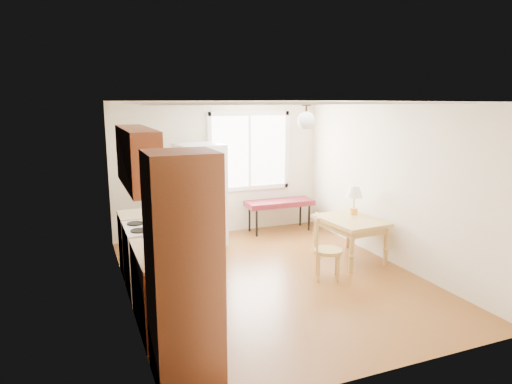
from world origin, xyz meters
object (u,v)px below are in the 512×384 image
refrigerator (200,195)px  chair (322,243)px  bench (280,204)px  dining_table (350,225)px

refrigerator → chair: (1.19, -2.16, -0.36)m
refrigerator → bench: refrigerator is taller
refrigerator → dining_table: bearing=-46.5°
bench → refrigerator: bearing=-170.2°
refrigerator → bench: 1.70m
bench → chair: chair is taller
bench → chair: size_ratio=1.44×
bench → dining_table: dining_table is taller
refrigerator → dining_table: 2.61m
refrigerator → bench: (1.64, 0.25, -0.35)m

